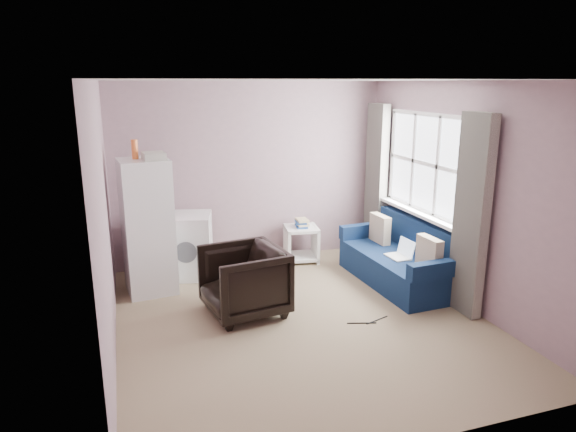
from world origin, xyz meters
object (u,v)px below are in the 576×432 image
(washing_machine, at_px, (188,244))
(fridge, at_px, (148,226))
(armchair, at_px, (244,278))
(sofa, at_px, (402,261))
(side_table, at_px, (301,241))

(washing_machine, bearing_deg, fridge, -130.63)
(armchair, height_order, washing_machine, armchair)
(sofa, bearing_deg, side_table, 125.88)
(fridge, distance_m, washing_machine, 0.74)
(armchair, height_order, fridge, fridge)
(washing_machine, relative_size, sofa, 0.46)
(sofa, bearing_deg, washing_machine, 154.11)
(armchair, relative_size, fridge, 0.45)
(fridge, xyz_separation_m, sofa, (3.05, -0.71, -0.54))
(fridge, relative_size, washing_machine, 2.23)
(armchair, height_order, side_table, armchair)
(armchair, bearing_deg, sofa, 88.80)
(armchair, distance_m, washing_machine, 1.41)
(sofa, bearing_deg, fridge, 164.01)
(side_table, bearing_deg, washing_machine, -176.69)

